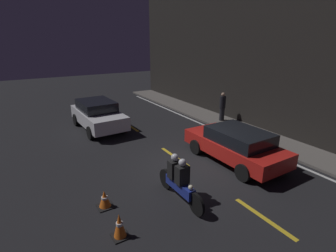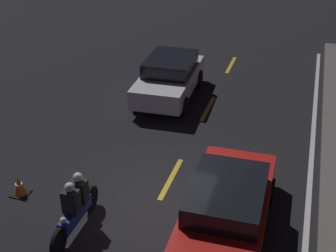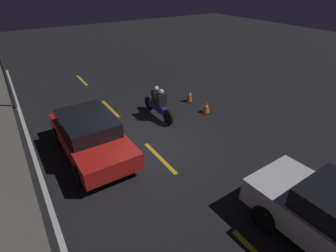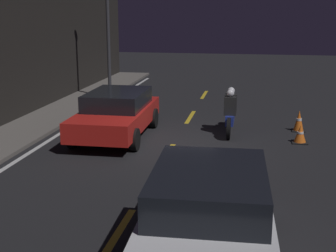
{
  "view_description": "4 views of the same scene",
  "coord_description": "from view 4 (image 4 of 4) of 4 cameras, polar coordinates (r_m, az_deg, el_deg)",
  "views": [
    {
      "loc": [
        7.23,
        -5.25,
        4.6
      ],
      "look_at": [
        -2.33,
        0.48,
        0.86
      ],
      "focal_mm": 28.0,
      "sensor_mm": 36.0,
      "label": 1
    },
    {
      "loc": [
        9.04,
        3.01,
        7.26
      ],
      "look_at": [
        -2.33,
        -0.49,
        0.86
      ],
      "focal_mm": 50.0,
      "sensor_mm": 36.0,
      "label": 2
    },
    {
      "loc": [
        -7.21,
        3.62,
        5.39
      ],
      "look_at": [
        -1.14,
        -0.24,
        1.24
      ],
      "focal_mm": 28.0,
      "sensor_mm": 36.0,
      "label": 3
    },
    {
      "loc": [
        -12.43,
        -2.16,
        3.68
      ],
      "look_at": [
        -2.34,
        -0.28,
        1.12
      ],
      "focal_mm": 50.0,
      "sensor_mm": 36.0,
      "label": 4
    }
  ],
  "objects": [
    {
      "name": "ground_plane",
      "position": [
        13.14,
        0.65,
        -2.26
      ],
      "size": [
        56.0,
        56.0,
        0.0
      ],
      "primitive_type": "plane",
      "color": "black"
    },
    {
      "name": "raised_curb",
      "position": [
        14.68,
        -17.97,
        -1.0
      ],
      "size": [
        28.0,
        1.79,
        0.1
      ],
      "color": "#605B56",
      "rests_on": "ground"
    },
    {
      "name": "lane_dash_b",
      "position": [
        8.14,
        -6.2,
        -12.96
      ],
      "size": [
        2.0,
        0.14,
        0.01
      ],
      "color": "gold",
      "rests_on": "ground"
    },
    {
      "name": "lane_dash_c",
      "position": [
        12.2,
        -0.16,
        -3.54
      ],
      "size": [
        2.0,
        0.14,
        0.01
      ],
      "color": "gold",
      "rests_on": "ground"
    },
    {
      "name": "lane_dash_d",
      "position": [
        16.49,
        2.74,
        1.11
      ],
      "size": [
        2.0,
        0.14,
        0.01
      ],
      "color": "gold",
      "rests_on": "ground"
    },
    {
      "name": "lane_dash_e",
      "position": [
        20.87,
        4.44,
        3.82
      ],
      "size": [
        2.0,
        0.14,
        0.01
      ],
      "color": "gold",
      "rests_on": "ground"
    },
    {
      "name": "lane_solid_kerb",
      "position": [
        14.19,
        -13.87,
        -1.43
      ],
      "size": [
        25.2,
        0.14,
        0.01
      ],
      "color": "silver",
      "rests_on": "ground"
    },
    {
      "name": "sedan_white",
      "position": [
        7.02,
        5.05,
        -10.33
      ],
      "size": [
        4.14,
        2.04,
        1.49
      ],
      "rotation": [
        0.0,
        0.0,
        0.04
      ],
      "color": "silver",
      "rests_on": "ground"
    },
    {
      "name": "taxi_red",
      "position": [
        13.9,
        -6.28,
        1.62
      ],
      "size": [
        4.2,
        1.97,
        1.34
      ],
      "rotation": [
        0.0,
        0.0,
        3.16
      ],
      "color": "red",
      "rests_on": "ground"
    },
    {
      "name": "motorcycle",
      "position": [
        14.34,
        7.6,
        1.69
      ],
      "size": [
        2.25,
        0.36,
        1.39
      ],
      "rotation": [
        0.0,
        0.0,
        0.01
      ],
      "color": "black",
      "rests_on": "ground"
    },
    {
      "name": "traffic_cone_near",
      "position": [
        13.75,
        15.82,
        -0.97
      ],
      "size": [
        0.44,
        0.44,
        0.52
      ],
      "color": "black",
      "rests_on": "ground"
    },
    {
      "name": "traffic_cone_mid",
      "position": [
        15.05,
        15.66,
        0.58
      ],
      "size": [
        0.4,
        0.4,
        0.66
      ],
      "color": "black",
      "rests_on": "ground"
    },
    {
      "name": "street_lamp",
      "position": [
        19.31,
        -7.34,
        12.58
      ],
      "size": [
        0.28,
        0.28,
        5.76
      ],
      "color": "#333338",
      "rests_on": "ground"
    }
  ]
}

